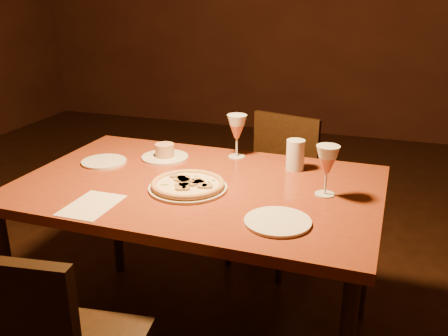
% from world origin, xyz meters
% --- Properties ---
extents(floor, '(7.00, 7.00, 0.00)m').
position_xyz_m(floor, '(0.00, 0.00, 0.00)').
color(floor, black).
rests_on(floor, ground).
extents(dining_table, '(1.42, 0.93, 0.75)m').
position_xyz_m(dining_table, '(0.17, 0.01, 0.69)').
color(dining_table, brown).
rests_on(dining_table, floor).
extents(chair_far, '(0.48, 0.48, 0.82)m').
position_xyz_m(chair_far, '(0.30, 0.82, 0.46)').
color(chair_far, black).
rests_on(chair_far, floor).
extents(pizza_plate, '(0.30, 0.30, 0.03)m').
position_xyz_m(pizza_plate, '(0.16, -0.07, 0.77)').
color(pizza_plate, silver).
rests_on(pizza_plate, dining_table).
extents(ramekin_saucer, '(0.21, 0.21, 0.07)m').
position_xyz_m(ramekin_saucer, '(-0.08, 0.24, 0.78)').
color(ramekin_saucer, silver).
rests_on(ramekin_saucer, dining_table).
extents(wine_glass_far, '(0.09, 0.09, 0.20)m').
position_xyz_m(wine_glass_far, '(0.22, 0.36, 0.85)').
color(wine_glass_far, '#C67352').
rests_on(wine_glass_far, dining_table).
extents(wine_glass_right, '(0.09, 0.09, 0.19)m').
position_xyz_m(wine_glass_right, '(0.66, 0.05, 0.85)').
color(wine_glass_right, '#C67352').
rests_on(wine_glass_right, dining_table).
extents(water_tumbler, '(0.08, 0.08, 0.13)m').
position_xyz_m(water_tumbler, '(0.50, 0.28, 0.82)').
color(water_tumbler, silver).
rests_on(water_tumbler, dining_table).
extents(side_plate_left, '(0.19, 0.19, 0.01)m').
position_xyz_m(side_plate_left, '(-0.31, 0.10, 0.76)').
color(side_plate_left, silver).
rests_on(side_plate_left, dining_table).
extents(side_plate_near, '(0.22, 0.22, 0.01)m').
position_xyz_m(side_plate_near, '(0.55, -0.24, 0.76)').
color(side_plate_near, silver).
rests_on(side_plate_near, dining_table).
extents(menu_card, '(0.16, 0.23, 0.00)m').
position_xyz_m(menu_card, '(-0.11, -0.31, 0.76)').
color(menu_card, beige).
rests_on(menu_card, dining_table).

